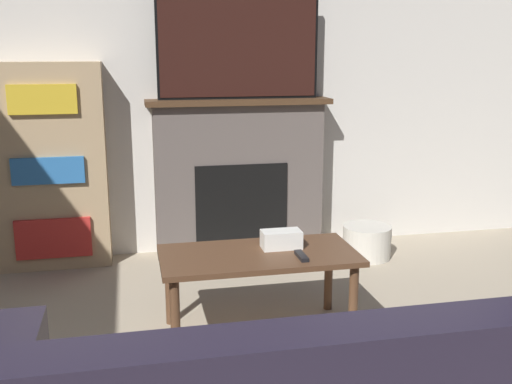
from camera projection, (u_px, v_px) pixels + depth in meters
name	position (u px, v px, depth m)	size (l,w,h in m)	color
wall_back	(199.00, 76.00, 4.49)	(5.65, 0.06, 2.70)	silver
fireplace	(239.00, 177.00, 4.58)	(1.38, 0.28, 1.19)	#605651
tv	(239.00, 47.00, 4.34)	(1.19, 0.03, 0.74)	black
coffee_table	(259.00, 264.00, 3.27)	(1.07, 0.53, 0.46)	brown
tissue_box	(281.00, 239.00, 3.33)	(0.22, 0.12, 0.10)	white
remote_control	(301.00, 256.00, 3.18)	(0.04, 0.15, 0.02)	black
bookshelf	(51.00, 167.00, 4.25)	(0.78, 0.29, 1.46)	tan
storage_basket	(367.00, 242.00, 4.55)	(0.36, 0.36, 0.25)	silver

